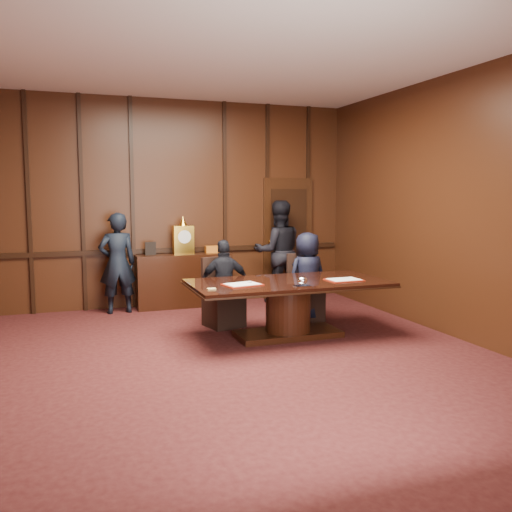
{
  "coord_description": "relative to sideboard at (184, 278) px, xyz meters",
  "views": [
    {
      "loc": [
        -1.88,
        -5.74,
        1.92
      ],
      "look_at": [
        0.63,
        1.34,
        1.05
      ],
      "focal_mm": 38.0,
      "sensor_mm": 36.0,
      "label": 1
    }
  ],
  "objects": [
    {
      "name": "signatory_right",
      "position": [
        1.55,
        -1.64,
        0.19
      ],
      "size": [
        0.72,
        0.53,
        1.34
      ],
      "primitive_type": "imported",
      "rotation": [
        0.0,
        0.0,
        3.3
      ],
      "color": "black",
      "rests_on": "ground"
    },
    {
      "name": "folder_left",
      "position": [
        0.22,
        -2.54,
        0.28
      ],
      "size": [
        0.52,
        0.42,
        0.02
      ],
      "rotation": [
        0.0,
        0.0,
        0.21
      ],
      "color": "maroon",
      "rests_on": "conference_table"
    },
    {
      "name": "chair_right",
      "position": [
        1.55,
        -1.56,
        -0.19
      ],
      "size": [
        0.54,
        0.54,
        0.99
      ],
      "rotation": [
        0.0,
        0.0,
        -0.13
      ],
      "color": "black",
      "rests_on": "ground"
    },
    {
      "name": "sideboard",
      "position": [
        0.0,
        0.0,
        0.0
      ],
      "size": [
        1.6,
        0.45,
        1.54
      ],
      "color": "black",
      "rests_on": "ground"
    },
    {
      "name": "chair_left",
      "position": [
        0.24,
        -1.56,
        -0.19
      ],
      "size": [
        0.58,
        0.58,
        0.99
      ],
      "rotation": [
        0.0,
        0.0,
        0.24
      ],
      "color": "black",
      "rests_on": "ground"
    },
    {
      "name": "folder_right",
      "position": [
        1.62,
        -2.64,
        0.28
      ],
      "size": [
        0.47,
        0.35,
        0.02
      ],
      "rotation": [
        0.0,
        0.0,
        0.04
      ],
      "color": "maroon",
      "rests_on": "conference_table"
    },
    {
      "name": "witness_right",
      "position": [
        1.65,
        -0.19,
        0.41
      ],
      "size": [
        0.96,
        0.79,
        1.8
      ],
      "primitive_type": "imported",
      "rotation": [
        0.0,
        0.0,
        3.01
      ],
      "color": "black",
      "rests_on": "ground"
    },
    {
      "name": "signatory_left",
      "position": [
        0.25,
        -1.64,
        0.15
      ],
      "size": [
        0.77,
        0.38,
        1.27
      ],
      "primitive_type": "imported",
      "rotation": [
        0.0,
        0.0,
        3.04
      ],
      "color": "black",
      "rests_on": "ground"
    },
    {
      "name": "inkstand",
      "position": [
        0.9,
        -2.89,
        0.33
      ],
      "size": [
        0.2,
        0.14,
        0.12
      ],
      "color": "white",
      "rests_on": "conference_table"
    },
    {
      "name": "room",
      "position": [
        0.07,
        -3.12,
        1.24
      ],
      "size": [
        7.0,
        7.04,
        3.5
      ],
      "color": "#340E0E",
      "rests_on": "ground"
    },
    {
      "name": "witness_left",
      "position": [
        -1.11,
        -0.16,
        0.32
      ],
      "size": [
        0.62,
        0.44,
        1.62
      ],
      "primitive_type": "imported",
      "rotation": [
        0.0,
        0.0,
        3.23
      ],
      "color": "black",
      "rests_on": "ground"
    },
    {
      "name": "notepad",
      "position": [
        -0.23,
        -2.72,
        0.28
      ],
      "size": [
        0.1,
        0.07,
        0.01
      ],
      "primitive_type": "cube",
      "rotation": [
        0.0,
        0.0,
        -0.02
      ],
      "color": "#E2BF6E",
      "rests_on": "conference_table"
    },
    {
      "name": "conference_table",
      "position": [
        0.9,
        -2.44,
        0.02
      ],
      "size": [
        2.62,
        1.32,
        0.76
      ],
      "color": "black",
      "rests_on": "ground"
    }
  ]
}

